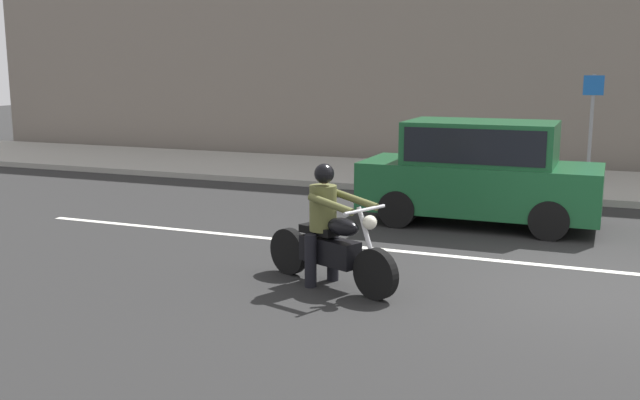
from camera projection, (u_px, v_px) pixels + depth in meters
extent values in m
plane|color=black|center=(601.00, 290.00, 8.93)|extent=(80.00, 80.00, 0.00)
cube|color=#99968E|center=(608.00, 186.00, 16.21)|extent=(40.00, 4.40, 0.14)
cube|color=silver|center=(580.00, 269.00, 9.86)|extent=(18.00, 0.14, 0.01)
cylinder|color=black|center=(376.00, 274.00, 8.52)|extent=(0.62, 0.35, 0.62)
cylinder|color=black|center=(289.00, 251.00, 9.57)|extent=(0.62, 0.35, 0.62)
cylinder|color=silver|center=(368.00, 241.00, 8.54)|extent=(0.36, 0.20, 0.81)
cube|color=black|center=(330.00, 251.00, 9.02)|extent=(0.87, 0.58, 0.32)
ellipsoid|color=black|center=(343.00, 227.00, 8.81)|extent=(0.54, 0.41, 0.22)
cube|color=black|center=(320.00, 230.00, 9.10)|extent=(0.57, 0.42, 0.10)
cylinder|color=silver|center=(365.00, 210.00, 8.51)|extent=(0.31, 0.66, 0.04)
sphere|color=silver|center=(370.00, 222.00, 8.48)|extent=(0.17, 0.17, 0.17)
cylinder|color=silver|center=(322.00, 254.00, 9.36)|extent=(0.67, 0.34, 0.07)
cylinder|color=black|center=(311.00, 261.00, 9.00)|extent=(0.20, 0.20, 0.67)
cylinder|color=black|center=(333.00, 255.00, 9.28)|extent=(0.20, 0.20, 0.67)
cylinder|color=brown|center=(323.00, 208.00, 9.01)|extent=(0.45, 0.45, 0.57)
cylinder|color=brown|center=(331.00, 204.00, 8.59)|extent=(0.69, 0.36, 0.19)
cylinder|color=brown|center=(356.00, 200.00, 8.90)|extent=(0.69, 0.36, 0.19)
sphere|color=tan|center=(324.00, 176.00, 8.92)|extent=(0.20, 0.20, 0.20)
sphere|color=black|center=(324.00, 174.00, 8.92)|extent=(0.25, 0.25, 0.25)
cube|color=#164C28|center=(479.00, 187.00, 12.55)|extent=(4.02, 1.70, 0.84)
cube|color=#164C28|center=(481.00, 142.00, 12.41)|extent=(2.49, 1.56, 0.72)
cube|color=black|center=(481.00, 142.00, 12.41)|extent=(2.29, 1.59, 0.58)
cylinder|color=black|center=(553.00, 211.00, 12.15)|extent=(0.64, 1.76, 0.64)
cylinder|color=black|center=(409.00, 201.00, 13.07)|extent=(0.64, 1.76, 0.64)
cylinder|color=gray|center=(591.00, 128.00, 16.37)|extent=(0.08, 0.08, 2.41)
cube|color=#1959B2|center=(594.00, 85.00, 16.17)|extent=(0.44, 0.03, 0.44)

